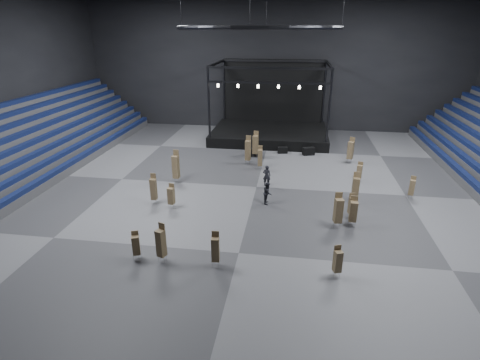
# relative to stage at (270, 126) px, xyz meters

# --- Properties ---
(floor) EXTENTS (50.00, 50.00, 0.00)m
(floor) POSITION_rel_stage_xyz_m (-0.00, -16.24, -1.45)
(floor) COLOR #57575A
(floor) RESTS_ON ground
(wall_back) EXTENTS (50.00, 0.20, 18.00)m
(wall_back) POSITION_rel_stage_xyz_m (-0.00, 4.76, 7.55)
(wall_back) COLOR black
(wall_back) RESTS_ON ground
(wall_front) EXTENTS (50.00, 0.20, 18.00)m
(wall_front) POSITION_rel_stage_xyz_m (-0.00, -37.24, 7.55)
(wall_front) COLOR black
(wall_front) RESTS_ON ground
(bleachers_left) EXTENTS (7.20, 40.00, 6.40)m
(bleachers_left) POSITION_rel_stage_xyz_m (-22.94, -16.24, 0.28)
(bleachers_left) COLOR #464648
(bleachers_left) RESTS_ON floor
(stage) EXTENTS (14.00, 10.00, 9.20)m
(stage) POSITION_rel_stage_xyz_m (0.00, 0.00, 0.00)
(stage) COLOR black
(stage) RESTS_ON floor
(truss_ring) EXTENTS (12.30, 12.30, 5.15)m
(truss_ring) POSITION_rel_stage_xyz_m (-0.00, -16.24, 11.55)
(truss_ring) COLOR black
(truss_ring) RESTS_ON ceiling
(flight_case_left) EXTENTS (1.34, 0.70, 0.88)m
(flight_case_left) POSITION_rel_stage_xyz_m (-1.37, -7.89, -1.01)
(flight_case_left) COLOR black
(flight_case_left) RESTS_ON floor
(flight_case_mid) EXTENTS (1.14, 0.74, 0.70)m
(flight_case_mid) POSITION_rel_stage_xyz_m (1.86, -6.35, -1.10)
(flight_case_mid) COLOR black
(flight_case_mid) RESTS_ON floor
(flight_case_right) EXTENTS (1.41, 1.02, 0.84)m
(flight_case_right) POSITION_rel_stage_xyz_m (4.72, -6.54, -1.03)
(flight_case_right) COLOR black
(flight_case_right) RESTS_ON floor
(chair_stack_0) EXTENTS (0.52, 0.52, 2.64)m
(chair_stack_0) POSITION_rel_stage_xyz_m (8.00, -18.46, -0.09)
(chair_stack_0) COLOR silver
(chair_stack_0) RESTS_ON floor
(chair_stack_1) EXTENTS (0.57, 0.57, 2.96)m
(chair_stack_1) POSITION_rel_stage_xyz_m (-1.51, -10.39, 0.05)
(chair_stack_1) COLOR silver
(chair_stack_1) RESTS_ON floor
(chair_stack_2) EXTENTS (0.59, 0.59, 3.02)m
(chair_stack_2) POSITION_rel_stage_xyz_m (-7.26, -16.20, 0.08)
(chair_stack_2) COLOR silver
(chair_stack_2) RESTS_ON floor
(chair_stack_3) EXTENTS (0.64, 0.64, 2.61)m
(chair_stack_3) POSITION_rel_stage_xyz_m (6.31, -22.53, -0.09)
(chair_stack_3) COLOR silver
(chair_stack_3) RESTS_ON floor
(chair_stack_4) EXTENTS (0.54, 0.54, 1.96)m
(chair_stack_4) POSITION_rel_stage_xyz_m (7.46, -20.98, -0.40)
(chair_stack_4) COLOR silver
(chair_stack_4) RESTS_ON floor
(chair_stack_5) EXTENTS (0.46, 0.46, 2.51)m
(chair_stack_5) POSITION_rel_stage_xyz_m (-7.68, -20.69, -0.17)
(chair_stack_5) COLOR silver
(chair_stack_5) RESTS_ON floor
(chair_stack_6) EXTENTS (0.71, 0.71, 2.69)m
(chair_stack_6) POSITION_rel_stage_xyz_m (8.84, -8.51, -0.05)
(chair_stack_6) COLOR silver
(chair_stack_6) RESTS_ON floor
(chair_stack_7) EXTENTS (0.61, 0.61, 2.88)m
(chair_stack_7) POSITION_rel_stage_xyz_m (-0.99, -8.22, 0.02)
(chair_stack_7) COLOR silver
(chair_stack_7) RESTS_ON floor
(chair_stack_8) EXTENTS (0.57, 0.57, 1.85)m
(chair_stack_8) POSITION_rel_stage_xyz_m (-6.00, -28.23, -0.46)
(chair_stack_8) COLOR silver
(chair_stack_8) RESTS_ON floor
(chair_stack_9) EXTENTS (0.51, 0.51, 2.00)m
(chair_stack_9) POSITION_rel_stage_xyz_m (-6.07, -21.28, -0.38)
(chair_stack_9) COLOR silver
(chair_stack_9) RESTS_ON floor
(chair_stack_10) EXTENTS (0.53, 0.53, 1.95)m
(chair_stack_10) POSITION_rel_stage_xyz_m (5.78, -28.23, -0.42)
(chair_stack_10) COLOR silver
(chair_stack_10) RESTS_ON floor
(chair_stack_11) EXTENTS (0.53, 0.53, 1.94)m
(chair_stack_11) POSITION_rel_stage_xyz_m (12.71, -16.77, -0.42)
(chair_stack_11) COLOR silver
(chair_stack_11) RESTS_ON floor
(chair_stack_12) EXTENTS (0.59, 0.59, 2.51)m
(chair_stack_12) POSITION_rel_stage_xyz_m (-4.41, -28.23, -0.17)
(chair_stack_12) COLOR silver
(chair_stack_12) RESTS_ON floor
(chair_stack_13) EXTENTS (0.49, 0.49, 2.23)m
(chair_stack_13) POSITION_rel_stage_xyz_m (-1.14, -28.22, -0.29)
(chair_stack_13) COLOR silver
(chair_stack_13) RESTS_ON floor
(chair_stack_14) EXTENTS (0.46, 0.46, 2.37)m
(chair_stack_14) POSITION_rel_stage_xyz_m (-0.14, -11.71, -0.24)
(chair_stack_14) COLOR silver
(chair_stack_14) RESTS_ON floor
(chair_stack_15) EXTENTS (0.53, 0.53, 2.25)m
(chair_stack_15) POSITION_rel_stage_xyz_m (7.38, -22.18, -0.25)
(chair_stack_15) COLOR silver
(chair_stack_15) RESTS_ON floor
(chair_stack_16) EXTENTS (0.56, 0.56, 1.91)m
(chair_stack_16) POSITION_rel_stage_xyz_m (9.01, -13.76, -0.42)
(chair_stack_16) COLOR silver
(chair_stack_16) RESTS_ON floor
(man_center) EXTENTS (0.70, 0.47, 1.89)m
(man_center) POSITION_rel_stage_xyz_m (0.84, -15.80, -0.51)
(man_center) COLOR black
(man_center) RESTS_ON floor
(crew_member) EXTENTS (0.69, 0.88, 1.78)m
(crew_member) POSITION_rel_stage_xyz_m (1.20, -19.34, -0.56)
(crew_member) COLOR black
(crew_member) RESTS_ON floor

